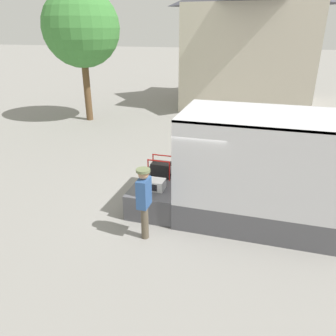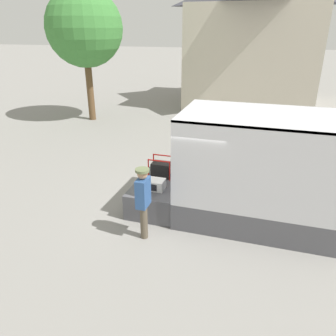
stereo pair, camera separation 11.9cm
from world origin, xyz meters
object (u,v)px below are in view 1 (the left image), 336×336
(worker_person, at_px, (144,196))
(street_tree, at_px, (81,28))
(box_truck, at_px, (327,195))
(portable_generator, at_px, (162,169))
(microwave, at_px, (155,185))

(worker_person, distance_m, street_tree, 12.40)
(box_truck, xyz_separation_m, street_tree, (-11.03, 8.02, 3.78))
(portable_generator, relative_size, worker_person, 0.37)
(street_tree, bearing_deg, worker_person, -54.87)
(worker_person, height_order, street_tree, street_tree)
(microwave, bearing_deg, street_tree, 128.28)
(portable_generator, height_order, worker_person, worker_person)
(box_truck, relative_size, microwave, 12.13)
(microwave, xyz_separation_m, portable_generator, (-0.08, 0.86, 0.08))
(box_truck, height_order, worker_person, box_truck)
(portable_generator, xyz_separation_m, worker_person, (0.22, -2.08, 0.20))
(street_tree, bearing_deg, box_truck, -36.03)
(microwave, bearing_deg, box_truck, 6.10)
(box_truck, height_order, portable_generator, box_truck)
(microwave, distance_m, portable_generator, 0.87)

